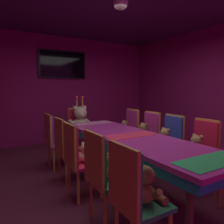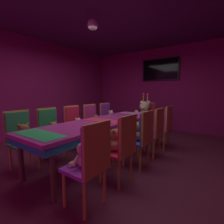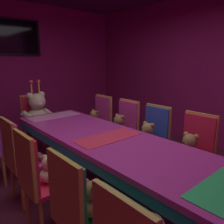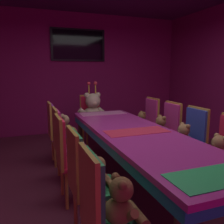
% 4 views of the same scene
% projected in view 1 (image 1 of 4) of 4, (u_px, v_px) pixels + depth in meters
% --- Properties ---
extents(ground_plane, '(7.90, 7.90, 0.00)m').
position_uv_depth(ground_plane, '(130.00, 184.00, 3.24)').
color(ground_plane, '#591E33').
extents(wall_back, '(5.20, 0.12, 2.80)m').
position_uv_depth(wall_back, '(62.00, 90.00, 5.83)').
color(wall_back, '#8C1959').
rests_on(wall_back, ground_plane).
extents(banquet_table, '(0.90, 3.09, 0.75)m').
position_uv_depth(banquet_table, '(131.00, 141.00, 3.17)').
color(banquet_table, '#B22D8C').
rests_on(banquet_table, ground_plane).
extents(chair_left_0, '(0.42, 0.41, 0.98)m').
position_uv_depth(chair_left_0, '(131.00, 191.00, 1.75)').
color(chair_left_0, '#268C4C').
rests_on(chair_left_0, ground_plane).
extents(teddy_left_0, '(0.27, 0.35, 0.33)m').
position_uv_depth(teddy_left_0, '(145.00, 186.00, 1.82)').
color(teddy_left_0, brown).
rests_on(teddy_left_0, chair_left_0).
extents(chair_left_1, '(0.42, 0.41, 0.98)m').
position_uv_depth(chair_left_1, '(101.00, 169.00, 2.22)').
color(chair_left_1, '#268C4C').
rests_on(chair_left_1, ground_plane).
extents(teddy_left_1, '(0.23, 0.29, 0.28)m').
position_uv_depth(teddy_left_1, '(113.00, 168.00, 2.30)').
color(teddy_left_1, olive).
rests_on(teddy_left_1, chair_left_1).
extents(chair_left_2, '(0.42, 0.41, 0.98)m').
position_uv_depth(chair_left_2, '(76.00, 153.00, 2.76)').
color(chair_left_2, red).
rests_on(chair_left_2, ground_plane).
extents(teddy_left_2, '(0.21, 0.28, 0.26)m').
position_uv_depth(teddy_left_2, '(86.00, 154.00, 2.83)').
color(teddy_left_2, beige).
rests_on(teddy_left_2, chair_left_2).
extents(chair_left_3, '(0.42, 0.41, 0.98)m').
position_uv_depth(chair_left_3, '(65.00, 144.00, 3.25)').
color(chair_left_3, '#CC338C').
rests_on(chair_left_3, ground_plane).
extents(teddy_left_3, '(0.23, 0.29, 0.27)m').
position_uv_depth(teddy_left_3, '(74.00, 144.00, 3.33)').
color(teddy_left_3, brown).
rests_on(teddy_left_3, chair_left_3).
extents(chair_left_4, '(0.42, 0.41, 0.98)m').
position_uv_depth(chair_left_4, '(53.00, 136.00, 3.79)').
color(chair_left_4, purple).
rests_on(chair_left_4, ground_plane).
extents(teddy_left_4, '(0.27, 0.35, 0.33)m').
position_uv_depth(teddy_left_4, '(61.00, 135.00, 3.87)').
color(teddy_left_4, tan).
rests_on(teddy_left_4, chair_left_4).
extents(chair_right_1, '(0.42, 0.41, 0.98)m').
position_uv_depth(chair_right_1, '(203.00, 147.00, 3.09)').
color(chair_right_1, red).
rests_on(chair_right_1, ground_plane).
extents(teddy_right_1, '(0.27, 0.35, 0.33)m').
position_uv_depth(teddy_right_1, '(196.00, 148.00, 3.02)').
color(teddy_right_1, '#9E7247').
rests_on(teddy_right_1, chair_right_1).
extents(chair_right_2, '(0.42, 0.41, 0.98)m').
position_uv_depth(chair_right_2, '(171.00, 138.00, 3.62)').
color(chair_right_2, '#2D47B2').
rests_on(chair_right_2, ground_plane).
extents(teddy_right_2, '(0.26, 0.34, 0.32)m').
position_uv_depth(teddy_right_2, '(165.00, 139.00, 3.55)').
color(teddy_right_2, '#9E7247').
rests_on(teddy_right_2, chair_right_2).
extents(chair_right_3, '(0.42, 0.41, 0.98)m').
position_uv_depth(chair_right_3, '(149.00, 132.00, 4.11)').
color(chair_right_3, '#CC338C').
rests_on(chair_right_3, ground_plane).
extents(teddy_right_3, '(0.27, 0.35, 0.33)m').
position_uv_depth(teddy_right_3, '(143.00, 133.00, 4.03)').
color(teddy_right_3, olive).
rests_on(teddy_right_3, chair_right_3).
extents(chair_right_4, '(0.42, 0.41, 0.98)m').
position_uv_depth(chair_right_4, '(130.00, 127.00, 4.64)').
color(chair_right_4, '#CC338C').
rests_on(chair_right_4, ground_plane).
extents(teddy_right_4, '(0.24, 0.31, 0.29)m').
position_uv_depth(teddy_right_4, '(124.00, 128.00, 4.57)').
color(teddy_right_4, olive).
rests_on(teddy_right_4, chair_right_4).
extents(throne_chair, '(0.41, 0.42, 0.98)m').
position_uv_depth(throne_chair, '(78.00, 125.00, 4.97)').
color(throne_chair, red).
rests_on(throne_chair, ground_plane).
extents(king_teddy_bear, '(0.62, 0.48, 0.80)m').
position_uv_depth(king_teddy_bear, '(81.00, 121.00, 4.81)').
color(king_teddy_bear, beige).
rests_on(king_teddy_bear, throne_chair).
extents(wall_tv, '(1.26, 0.06, 0.73)m').
position_uv_depth(wall_tv, '(63.00, 65.00, 5.69)').
color(wall_tv, black).
extents(pendant_light, '(0.20, 0.20, 0.20)m').
position_uv_depth(pendant_light, '(121.00, 2.00, 2.84)').
color(pendant_light, white).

